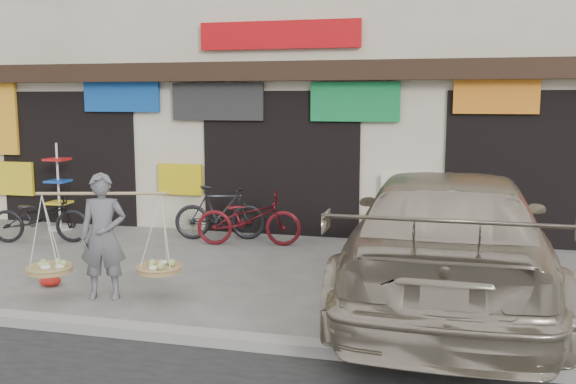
% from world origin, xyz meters
% --- Properties ---
extents(ground, '(70.00, 70.00, 0.00)m').
position_xyz_m(ground, '(0.00, 0.00, 0.00)').
color(ground, slate).
rests_on(ground, ground).
extents(kerb, '(70.00, 0.25, 0.12)m').
position_xyz_m(kerb, '(0.00, -2.00, 0.06)').
color(kerb, gray).
rests_on(kerb, ground).
extents(shophouse_block, '(14.00, 6.32, 7.00)m').
position_xyz_m(shophouse_block, '(-0.00, 6.42, 3.45)').
color(shophouse_block, beige).
rests_on(shophouse_block, ground).
extents(street_vendor, '(1.92, 0.93, 1.63)m').
position_xyz_m(street_vendor, '(-1.17, -0.88, 0.75)').
color(street_vendor, slate).
rests_on(street_vendor, ground).
extents(bike_0, '(1.85, 1.07, 0.92)m').
position_xyz_m(bike_0, '(-3.99, 1.76, 0.46)').
color(bike_0, black).
rests_on(bike_0, ground).
extents(bike_1, '(1.72, 0.85, 1.00)m').
position_xyz_m(bike_1, '(-0.95, 2.78, 0.50)').
color(bike_1, black).
rests_on(bike_1, ground).
extents(bike_2, '(1.92, 0.97, 0.96)m').
position_xyz_m(bike_2, '(-0.30, 2.48, 0.48)').
color(bike_2, '#570F15').
rests_on(bike_2, ground).
extents(suv, '(2.40, 5.86, 1.70)m').
position_xyz_m(suv, '(3.10, -0.08, 0.85)').
color(suv, '#AB9F89').
rests_on(suv, ground).
extents(display_rack, '(0.47, 0.47, 1.71)m').
position_xyz_m(display_rack, '(-4.33, 2.86, 0.69)').
color(display_rack, silver).
rests_on(display_rack, ground).
extents(red_bag, '(0.31, 0.25, 0.14)m').
position_xyz_m(red_bag, '(-2.20, -0.58, 0.07)').
color(red_bag, red).
rests_on(red_bag, ground).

